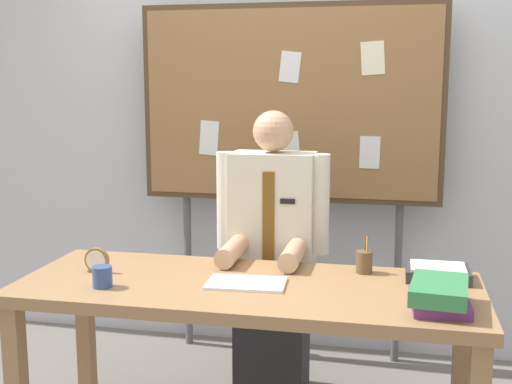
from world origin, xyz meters
TOP-DOWN VIEW (x-y plane):
  - back_wall at (0.00, 1.24)m, footprint 6.40×0.08m
  - desk at (0.00, 0.00)m, footprint 1.88×0.72m
  - person at (0.00, 0.55)m, footprint 0.55×0.56m
  - bulletin_board at (0.00, 1.03)m, footprint 1.65×0.09m
  - book_stack at (0.75, -0.15)m, footprint 0.23×0.32m
  - open_notebook at (-0.00, -0.02)m, footprint 0.33×0.21m
  - desk_clock at (-0.67, 0.02)m, footprint 0.11×0.04m
  - coffee_mug at (-0.56, -0.17)m, footprint 0.08×0.08m
  - pen_holder at (0.46, 0.25)m, footprint 0.07×0.07m
  - paper_tray at (0.76, 0.22)m, footprint 0.26×0.20m

SIDE VIEW (x-z plane):
  - desk at x=0.00m, z-range 0.28..1.02m
  - person at x=0.00m, z-range -0.05..1.37m
  - open_notebook at x=0.00m, z-range 0.74..0.75m
  - paper_tray at x=0.76m, z-range 0.74..0.80m
  - coffee_mug at x=-0.56m, z-range 0.74..0.82m
  - desk_clock at x=-0.67m, z-range 0.73..0.84m
  - pen_holder at x=0.46m, z-range 0.71..0.87m
  - book_stack at x=0.75m, z-range 0.74..0.84m
  - back_wall at x=0.00m, z-range 0.00..2.70m
  - bulletin_board at x=0.00m, z-range 0.43..2.39m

